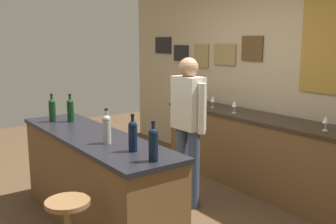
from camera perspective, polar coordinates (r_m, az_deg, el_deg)
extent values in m
plane|color=#4C3823|center=(4.21, -5.45, -14.79)|extent=(10.00, 10.00, 0.00)
cube|color=tan|center=(5.15, 14.12, 5.81)|extent=(6.00, 0.06, 2.80)
cube|color=black|center=(6.73, -0.73, 9.76)|extent=(0.44, 0.02, 0.27)
cube|color=black|center=(6.34, 1.93, 8.64)|extent=(0.36, 0.02, 0.25)
cube|color=#997F4C|center=(5.95, 4.93, 8.21)|extent=(0.31, 0.02, 0.35)
cube|color=#997F4C|center=(5.58, 8.34, 8.36)|extent=(0.42, 0.02, 0.29)
cube|color=brown|center=(5.24, 12.25, 9.11)|extent=(0.35, 0.02, 0.32)
cube|color=brown|center=(3.87, -10.75, -10.22)|extent=(2.23, 0.57, 0.88)
cube|color=black|center=(3.73, -10.99, -3.59)|extent=(2.28, 0.60, 0.04)
cube|color=brown|center=(4.79, 14.36, -6.38)|extent=(3.12, 0.53, 0.86)
cube|color=#2D2319|center=(4.68, 14.61, -1.10)|extent=(3.19, 0.56, 0.04)
cylinder|color=#384766|center=(4.22, 3.75, -8.41)|extent=(0.13, 0.13, 0.86)
cylinder|color=#384766|center=(4.36, 2.05, -7.73)|extent=(0.13, 0.13, 0.86)
cube|color=beige|center=(4.12, 2.98, 1.33)|extent=(0.36, 0.20, 0.56)
sphere|color=#A87A5B|center=(4.07, 3.03, 6.54)|extent=(0.21, 0.21, 0.21)
cylinder|color=beige|center=(3.96, 4.99, 0.49)|extent=(0.08, 0.08, 0.52)
cylinder|color=beige|center=(4.29, 1.12, 1.32)|extent=(0.08, 0.08, 0.52)
cylinder|color=brown|center=(2.91, -14.52, -12.77)|extent=(0.32, 0.32, 0.03)
cylinder|color=black|center=(4.40, -16.62, -0.09)|extent=(0.07, 0.07, 0.20)
sphere|color=black|center=(4.38, -16.69, 1.36)|extent=(0.07, 0.07, 0.07)
cylinder|color=black|center=(4.38, -16.72, 1.78)|extent=(0.03, 0.03, 0.09)
cylinder|color=black|center=(4.37, -16.75, 2.47)|extent=(0.03, 0.03, 0.02)
cylinder|color=black|center=(4.35, -14.12, -0.08)|extent=(0.07, 0.07, 0.20)
sphere|color=black|center=(4.33, -14.19, 1.38)|extent=(0.07, 0.07, 0.07)
cylinder|color=black|center=(4.32, -14.21, 1.80)|extent=(0.03, 0.03, 0.09)
cylinder|color=black|center=(4.32, -14.24, 2.50)|extent=(0.03, 0.03, 0.02)
cylinder|color=#999E99|center=(3.38, -8.97, -2.92)|extent=(0.07, 0.07, 0.20)
sphere|color=#999E99|center=(3.35, -9.03, -1.05)|extent=(0.07, 0.07, 0.07)
cylinder|color=#999E99|center=(3.35, -9.04, -0.50)|extent=(0.03, 0.03, 0.09)
cylinder|color=black|center=(3.34, -9.07, 0.39)|extent=(0.03, 0.03, 0.02)
cylinder|color=black|center=(3.11, -5.18, -4.00)|extent=(0.07, 0.07, 0.20)
sphere|color=black|center=(3.09, -5.22, -1.97)|extent=(0.07, 0.07, 0.07)
cylinder|color=black|center=(3.08, -5.23, -1.38)|extent=(0.03, 0.03, 0.09)
cylinder|color=black|center=(3.07, -5.24, -0.42)|extent=(0.03, 0.03, 0.02)
cylinder|color=black|center=(2.85, -2.16, -5.32)|extent=(0.07, 0.07, 0.20)
sphere|color=black|center=(2.82, -2.18, -3.12)|extent=(0.07, 0.07, 0.07)
cylinder|color=black|center=(2.82, -2.18, -2.48)|extent=(0.03, 0.03, 0.09)
cylinder|color=black|center=(2.80, -2.19, -1.43)|extent=(0.03, 0.03, 0.02)
cylinder|color=silver|center=(5.48, 5.52, 1.11)|extent=(0.06, 0.06, 0.00)
cylinder|color=silver|center=(5.48, 5.52, 1.52)|extent=(0.01, 0.01, 0.07)
cone|color=silver|center=(5.47, 5.54, 2.30)|extent=(0.07, 0.07, 0.08)
cylinder|color=silver|center=(5.27, 6.58, 0.69)|extent=(0.06, 0.06, 0.00)
cylinder|color=silver|center=(5.26, 6.59, 1.12)|extent=(0.01, 0.01, 0.07)
cone|color=silver|center=(5.25, 6.60, 1.93)|extent=(0.07, 0.07, 0.08)
cylinder|color=silver|center=(4.92, 9.69, -0.10)|extent=(0.06, 0.06, 0.00)
cylinder|color=silver|center=(4.91, 9.70, 0.36)|extent=(0.01, 0.01, 0.07)
cone|color=silver|center=(4.90, 9.73, 1.23)|extent=(0.07, 0.07, 0.08)
cylinder|color=silver|center=(4.22, 22.07, -2.51)|extent=(0.06, 0.06, 0.00)
cylinder|color=silver|center=(4.21, 22.10, -1.98)|extent=(0.01, 0.01, 0.07)
cone|color=silver|center=(4.19, 22.17, -0.98)|extent=(0.07, 0.07, 0.08)
cylinder|color=#336699|center=(5.64, 2.96, 1.88)|extent=(0.08, 0.08, 0.09)
torus|color=#336699|center=(5.60, 3.33, 1.85)|extent=(0.06, 0.01, 0.06)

